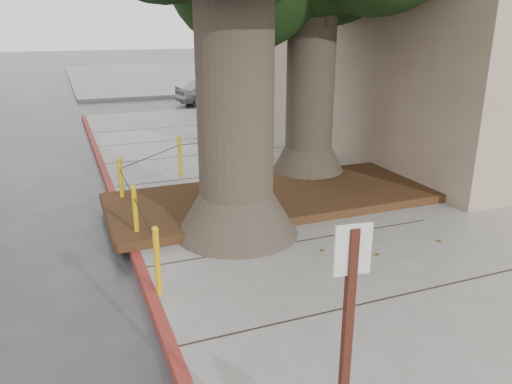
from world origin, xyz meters
TOP-DOWN VIEW (x-y plane):
  - ground at (0.00, 0.00)m, footprint 140.00×140.00m
  - sidewalk_far at (6.00, 30.00)m, footprint 16.00×20.00m
  - curb_red at (-2.00, 2.50)m, footprint 0.14×26.00m
  - planter_bed at (0.90, 3.90)m, footprint 6.40×2.60m
  - building_side_white at (16.00, 26.00)m, footprint 10.00×10.00m
  - bollard_ring at (-0.87, 4.38)m, footprint 3.79×5.39m
  - signpost at (-1.37, -2.39)m, footprint 0.22×0.06m
  - car_silver at (3.80, 17.53)m, footprint 3.59×1.82m
  - car_red at (7.44, 19.69)m, footprint 3.85×1.37m

SIDE VIEW (x-z plane):
  - ground at x=0.00m, z-range 0.00..0.00m
  - sidewalk_far at x=6.00m, z-range 0.00..0.15m
  - curb_red at x=-2.00m, z-range -0.01..0.15m
  - planter_bed at x=0.90m, z-range 0.15..0.31m
  - car_silver at x=3.80m, z-range 0.00..1.17m
  - car_red at x=7.44m, z-range 0.00..1.26m
  - bollard_ring at x=-0.87m, z-range 0.19..1.14m
  - signpost at x=-1.37m, z-range 0.30..2.56m
  - building_side_white at x=16.00m, z-range 0.00..9.00m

